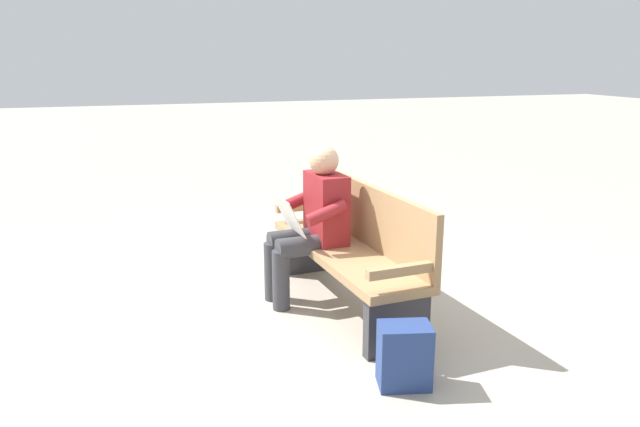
{
  "coord_description": "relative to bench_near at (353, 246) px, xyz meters",
  "views": [
    {
      "loc": [
        -3.95,
        1.52,
        1.82
      ],
      "look_at": [
        0.11,
        0.15,
        0.7
      ],
      "focal_mm": 34.2,
      "sensor_mm": 36.0,
      "label": 1
    }
  ],
  "objects": [
    {
      "name": "person_seated",
      "position": [
        0.21,
        0.25,
        0.17
      ],
      "size": [
        0.59,
        0.59,
        1.18
      ],
      "rotation": [
        0.0,
        0.0,
        0.06
      ],
      "color": "maroon",
      "rests_on": "ground"
    },
    {
      "name": "bench_near",
      "position": [
        0.0,
        0.0,
        0.0
      ],
      "size": [
        1.83,
        0.59,
        0.9
      ],
      "rotation": [
        0.0,
        0.0,
        0.06
      ],
      "color": "#9E7A51",
      "rests_on": "ground"
    },
    {
      "name": "ground_plane",
      "position": [
        -0.0,
        0.07,
        -0.46
      ],
      "size": [
        40.0,
        40.0,
        0.0
      ],
      "primitive_type": "plane",
      "color": "#A89E8E"
    },
    {
      "name": "backpack",
      "position": [
        -1.16,
        0.15,
        -0.28
      ],
      "size": [
        0.3,
        0.33,
        0.37
      ],
      "rotation": [
        0.0,
        0.0,
        4.45
      ],
      "color": "navy",
      "rests_on": "ground"
    }
  ]
}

